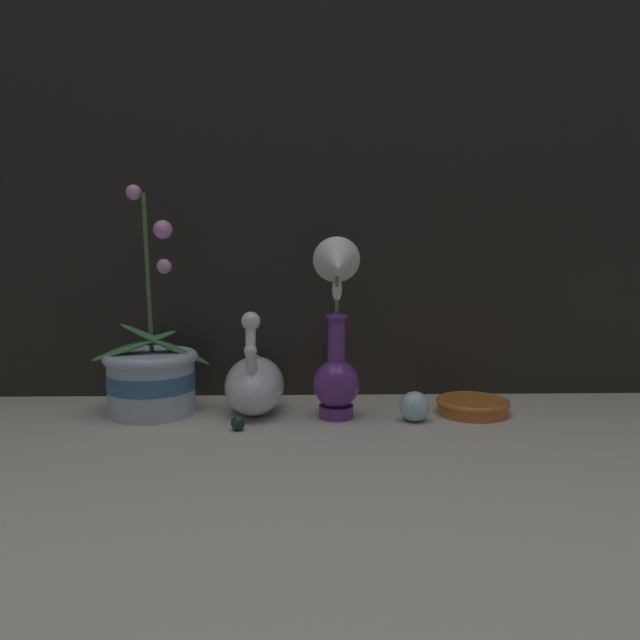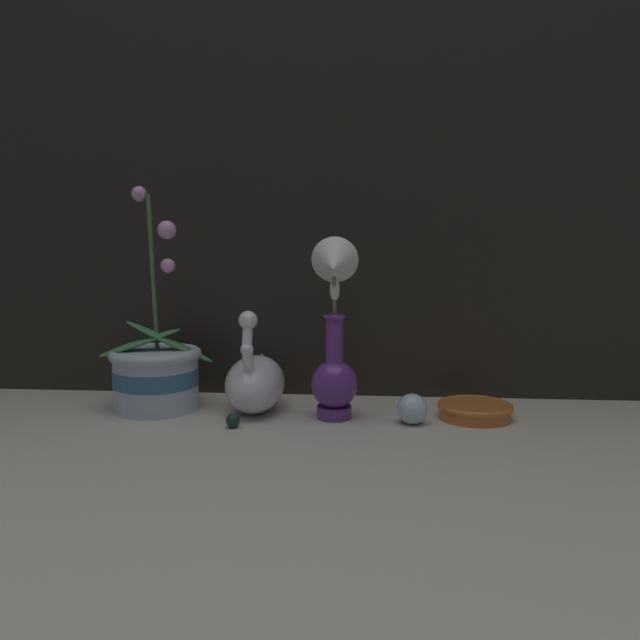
% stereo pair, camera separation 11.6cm
% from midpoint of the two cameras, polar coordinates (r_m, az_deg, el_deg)
% --- Properties ---
extents(ground_plane, '(2.80, 2.80, 0.00)m').
position_cam_midpoint_polar(ground_plane, '(1.07, 1.52, -10.35)').
color(ground_plane, '#BCB2A3').
extents(window_backdrop, '(2.80, 0.03, 1.20)m').
position_cam_midpoint_polar(window_backdrop, '(1.33, 2.25, 19.31)').
color(window_backdrop, black).
rests_on(window_backdrop, ground_plane).
extents(orchid_potted_plant, '(0.22, 0.17, 0.42)m').
position_cam_midpoint_polar(orchid_potted_plant, '(1.22, -12.15, -4.64)').
color(orchid_potted_plant, '#B2BCCC').
rests_on(orchid_potted_plant, ground_plane).
extents(swan_figurine, '(0.11, 0.20, 0.20)m').
position_cam_midpoint_polar(swan_figurine, '(1.19, -3.15, -5.62)').
color(swan_figurine, white).
rests_on(swan_figurine, ground_plane).
extents(blue_vase, '(0.08, 0.10, 0.33)m').
position_cam_midpoint_polar(blue_vase, '(1.12, 4.28, -2.01)').
color(blue_vase, '#602D7F').
rests_on(blue_vase, ground_plane).
extents(glass_sphere, '(0.05, 0.05, 0.05)m').
position_cam_midpoint_polar(glass_sphere, '(1.13, 11.37, -8.01)').
color(glass_sphere, silver).
rests_on(glass_sphere, ground_plane).
extents(amber_dish, '(0.14, 0.14, 0.03)m').
position_cam_midpoint_polar(amber_dish, '(1.20, 16.73, -7.86)').
color(amber_dish, '#C66628').
rests_on(amber_dish, ground_plane).
extents(glass_bauble, '(0.03, 0.03, 0.03)m').
position_cam_midpoint_polar(glass_bauble, '(1.10, -4.96, -9.20)').
color(glass_bauble, '#142D23').
rests_on(glass_bauble, ground_plane).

